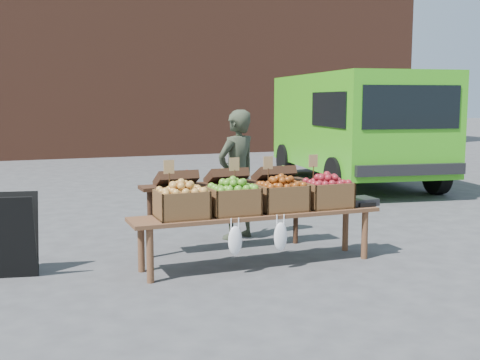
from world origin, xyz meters
name	(u,v)px	position (x,y,z in m)	size (l,w,h in m)	color
ground	(224,279)	(0.00, 0.00, 0.00)	(80.00, 80.00, 0.00)	#464648
delivery_van	(354,130)	(4.78, 5.28, 1.12)	(2.30, 5.02, 2.25)	green
vendor	(237,175)	(0.75, 1.59, 0.81)	(0.59, 0.39, 1.62)	#313828
chalkboard_sign	(7,236)	(-1.96, 0.83, 0.42)	(0.56, 0.31, 0.85)	black
back_table	(226,206)	(0.42, 1.06, 0.52)	(2.10, 0.44, 1.04)	#311C11
display_bench	(257,239)	(0.50, 0.34, 0.28)	(2.70, 0.56, 0.57)	brown
crate_golden_apples	(182,204)	(-0.32, 0.34, 0.71)	(0.50, 0.40, 0.28)	gold
crate_russet_pears	(233,201)	(0.23, 0.34, 0.71)	(0.50, 0.40, 0.28)	#3D8A24
crate_red_apples	(281,198)	(0.78, 0.34, 0.71)	(0.50, 0.40, 0.28)	#8F3D0C
crate_green_apples	(326,195)	(1.33, 0.34, 0.71)	(0.50, 0.40, 0.28)	maroon
weighing_scale	(359,201)	(1.75, 0.34, 0.61)	(0.34, 0.30, 0.08)	black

